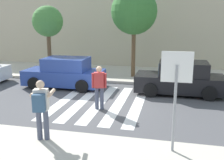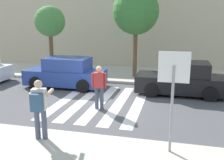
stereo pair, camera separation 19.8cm
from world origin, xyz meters
name	(u,v)px [view 1 (the left image)]	position (x,y,z in m)	size (l,w,h in m)	color
ground_plane	(99,104)	(0.00, 0.00, 0.00)	(120.00, 120.00, 0.00)	#4C4C4F
sidewalk_far	(124,74)	(0.00, 6.00, 0.07)	(60.00, 4.80, 0.14)	beige
building_facade_far	(135,30)	(0.00, 10.40, 2.62)	(56.00, 4.00, 5.25)	beige
crosswalk_stripe_0	(66,100)	(-1.60, 0.20, 0.00)	(0.44, 5.20, 0.01)	silver
crosswalk_stripe_1	(83,101)	(-0.80, 0.20, 0.00)	(0.44, 5.20, 0.01)	silver
crosswalk_stripe_2	(100,102)	(0.00, 0.20, 0.00)	(0.44, 5.20, 0.01)	silver
crosswalk_stripe_3	(119,103)	(0.80, 0.20, 0.00)	(0.44, 5.20, 0.01)	silver
crosswalk_stripe_4	(138,105)	(1.60, 0.20, 0.00)	(0.44, 5.20, 0.01)	silver
stop_sign	(176,80)	(3.02, -3.72, 2.03)	(0.76, 0.08, 2.59)	gray
photographer_with_backpack	(41,105)	(-0.56, -3.89, 1.17)	(0.69, 0.92, 1.72)	#474C60
pedestrian_crossing	(99,85)	(0.19, -0.65, 0.97)	(0.57, 0.30, 1.72)	#474C60
parked_car_blue	(65,73)	(-2.49, 2.30, 0.73)	(4.10, 1.92, 1.55)	#284293
parked_car_black	(180,79)	(3.34, 2.30, 0.73)	(4.10, 1.92, 1.55)	black
street_tree_west	(48,22)	(-4.37, 4.47, 3.30)	(1.81, 1.81, 4.12)	brown
street_tree_center	(134,12)	(0.69, 5.03, 3.88)	(2.62, 2.62, 5.07)	brown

